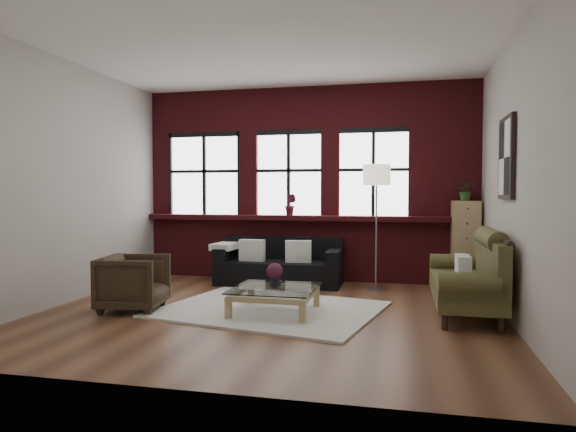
% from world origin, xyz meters
% --- Properties ---
extents(floor, '(5.50, 5.50, 0.00)m').
position_xyz_m(floor, '(0.00, 0.00, 0.00)').
color(floor, brown).
rests_on(floor, ground).
extents(ceiling, '(5.50, 5.50, 0.00)m').
position_xyz_m(ceiling, '(0.00, 0.00, 3.20)').
color(ceiling, white).
rests_on(ceiling, ground).
extents(wall_back, '(5.50, 0.00, 5.50)m').
position_xyz_m(wall_back, '(0.00, 2.50, 1.60)').
color(wall_back, '#B6B3AA').
rests_on(wall_back, ground).
extents(wall_front, '(5.50, 0.00, 5.50)m').
position_xyz_m(wall_front, '(0.00, -2.50, 1.60)').
color(wall_front, '#B6B3AA').
rests_on(wall_front, ground).
extents(wall_left, '(0.00, 5.00, 5.00)m').
position_xyz_m(wall_left, '(-2.75, 0.00, 1.60)').
color(wall_left, '#B6B3AA').
rests_on(wall_left, ground).
extents(wall_right, '(0.00, 5.00, 5.00)m').
position_xyz_m(wall_right, '(2.75, 0.00, 1.60)').
color(wall_right, '#B6B3AA').
rests_on(wall_right, ground).
extents(brick_backwall, '(5.50, 0.12, 3.20)m').
position_xyz_m(brick_backwall, '(0.00, 2.44, 1.60)').
color(brick_backwall, maroon).
rests_on(brick_backwall, floor).
extents(sill_ledge, '(5.50, 0.30, 0.08)m').
position_xyz_m(sill_ledge, '(0.00, 2.35, 1.04)').
color(sill_ledge, maroon).
rests_on(sill_ledge, brick_backwall).
extents(window_left, '(1.38, 0.10, 1.50)m').
position_xyz_m(window_left, '(-1.80, 2.45, 1.75)').
color(window_left, black).
rests_on(window_left, brick_backwall).
extents(window_mid, '(1.38, 0.10, 1.50)m').
position_xyz_m(window_mid, '(-0.30, 2.45, 1.75)').
color(window_mid, black).
rests_on(window_mid, brick_backwall).
extents(window_right, '(1.38, 0.10, 1.50)m').
position_xyz_m(window_right, '(1.10, 2.45, 1.75)').
color(window_right, black).
rests_on(window_right, brick_backwall).
extents(wall_poster, '(0.05, 0.74, 0.94)m').
position_xyz_m(wall_poster, '(2.72, 0.30, 1.85)').
color(wall_poster, black).
rests_on(wall_poster, wall_right).
extents(shag_rug, '(2.93, 2.50, 0.03)m').
position_xyz_m(shag_rug, '(-0.02, 0.13, 0.01)').
color(shag_rug, beige).
rests_on(shag_rug, floor).
extents(dark_sofa, '(1.96, 0.80, 0.71)m').
position_xyz_m(dark_sofa, '(-0.33, 1.90, 0.36)').
color(dark_sofa, black).
rests_on(dark_sofa, floor).
extents(pillow_a, '(0.41, 0.16, 0.34)m').
position_xyz_m(pillow_a, '(-0.75, 1.80, 0.54)').
color(pillow_a, silver).
rests_on(pillow_a, dark_sofa).
extents(pillow_b, '(0.42, 0.20, 0.34)m').
position_xyz_m(pillow_b, '(-0.01, 1.80, 0.54)').
color(pillow_b, silver).
rests_on(pillow_b, dark_sofa).
extents(vintage_settee, '(0.82, 1.85, 0.99)m').
position_xyz_m(vintage_settee, '(2.30, 0.45, 0.49)').
color(vintage_settee, '#4B4723').
rests_on(vintage_settee, floor).
extents(pillow_settee, '(0.14, 0.38, 0.34)m').
position_xyz_m(pillow_settee, '(2.22, -0.11, 0.60)').
color(pillow_settee, silver).
rests_on(pillow_settee, vintage_settee).
extents(armchair, '(0.86, 0.84, 0.69)m').
position_xyz_m(armchair, '(-1.67, -0.24, 0.34)').
color(armchair, '#2D2216').
rests_on(armchair, floor).
extents(coffee_table, '(0.99, 0.99, 0.33)m').
position_xyz_m(coffee_table, '(0.08, -0.05, 0.16)').
color(coffee_table, tan).
rests_on(coffee_table, shag_rug).
extents(vase, '(0.17, 0.17, 0.16)m').
position_xyz_m(vase, '(0.08, -0.05, 0.40)').
color(vase, '#B2B2B2').
rests_on(vase, coffee_table).
extents(flowers, '(0.20, 0.20, 0.20)m').
position_xyz_m(flowers, '(0.08, -0.05, 0.52)').
color(flowers, '#521C2F').
rests_on(flowers, vase).
extents(drawer_chest, '(0.41, 0.41, 1.33)m').
position_xyz_m(drawer_chest, '(2.51, 2.24, 0.67)').
color(drawer_chest, tan).
rests_on(drawer_chest, floor).
extents(potted_plant_top, '(0.29, 0.26, 0.31)m').
position_xyz_m(potted_plant_top, '(2.51, 2.24, 1.49)').
color(potted_plant_top, '#2D5923').
rests_on(potted_plant_top, drawer_chest).
extents(floor_lamp, '(0.40, 0.40, 2.02)m').
position_xyz_m(floor_lamp, '(1.19, 1.75, 1.01)').
color(floor_lamp, '#A5A5A8').
rests_on(floor_lamp, floor).
extents(sill_plant, '(0.25, 0.23, 0.36)m').
position_xyz_m(sill_plant, '(-0.24, 2.32, 1.26)').
color(sill_plant, '#521C2F').
rests_on(sill_plant, sill_ledge).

